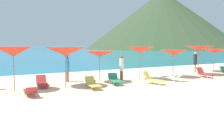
# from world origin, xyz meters

# --- Properties ---
(ground_plane) EXTENTS (50.00, 100.00, 0.30)m
(ground_plane) POSITION_xyz_m (0.00, 10.00, -0.15)
(ground_plane) COLOR beige
(headland_hill) EXTENTS (86.15, 86.15, 32.73)m
(headland_hill) POSITION_xyz_m (80.19, 93.52, 16.37)
(headland_hill) COLOR #384C2D
(headland_hill) RESTS_ON ground_plane
(umbrella_2) EXTENTS (2.01, 2.01, 2.36)m
(umbrella_2) POSITION_xyz_m (-6.79, 3.55, 2.10)
(umbrella_2) COLOR #9E7F59
(umbrella_2) RESTS_ON ground_plane
(umbrella_3) EXTENTS (2.41, 2.41, 2.33)m
(umbrella_3) POSITION_xyz_m (-4.05, 3.40, 2.07)
(umbrella_3) COLOR #9E7F59
(umbrella_3) RESTS_ON ground_plane
(umbrella_4) EXTENTS (2.13, 2.13, 2.06)m
(umbrella_4) POSITION_xyz_m (-1.61, 3.91, 1.87)
(umbrella_4) COLOR #9E7F59
(umbrella_4) RESTS_ON ground_plane
(umbrella_5) EXTENTS (2.10, 2.10, 2.32)m
(umbrella_5) POSITION_xyz_m (1.35, 3.61, 2.09)
(umbrella_5) COLOR #9E7F59
(umbrella_5) RESTS_ON ground_plane
(umbrella_6) EXTENTS (2.11, 2.11, 2.07)m
(umbrella_6) POSITION_xyz_m (4.19, 3.36, 1.86)
(umbrella_6) COLOR #9E7F59
(umbrella_6) RESTS_ON ground_plane
(umbrella_7) EXTENTS (2.54, 2.54, 2.37)m
(umbrella_7) POSITION_xyz_m (6.94, 3.40, 2.19)
(umbrella_7) COLOR #9E7F59
(umbrella_7) RESTS_ON ground_plane
(umbrella_8) EXTENTS (2.49, 2.49, 2.09)m
(umbrella_8) POSITION_xyz_m (9.95, 4.29, 1.89)
(umbrella_8) COLOR #9E7F59
(umbrella_8) RESTS_ON ground_plane
(lounge_chair_0) EXTENTS (0.63, 1.33, 0.71)m
(lounge_chair_0) POSITION_xyz_m (6.42, 2.34, 0.33)
(lounge_chair_0) COLOR #A53333
(lounge_chair_0) RESTS_ON ground_plane
(lounge_chair_3) EXTENTS (0.98, 1.47, 0.76)m
(lounge_chair_3) POSITION_xyz_m (1.08, 1.81, 0.33)
(lounge_chair_3) COLOR #D8BF4C
(lounge_chair_3) RESTS_ON ground_plane
(lounge_chair_5) EXTENTS (0.71, 1.56, 0.63)m
(lounge_chair_5) POSITION_xyz_m (-2.86, 2.22, 0.29)
(lounge_chair_5) COLOR #D8BF4C
(lounge_chair_5) RESTS_ON ground_plane
(lounge_chair_7) EXTENTS (0.99, 1.69, 0.63)m
(lounge_chair_7) POSITION_xyz_m (-1.05, 2.87, 0.30)
(lounge_chair_7) COLOR #268C66
(lounge_chair_7) RESTS_ON ground_plane
(lounge_chair_8) EXTENTS (0.60, 1.52, 0.56)m
(lounge_chair_8) POSITION_xyz_m (-6.24, 1.93, 0.26)
(lounge_chair_8) COLOR #A53333
(lounge_chair_8) RESTS_ON ground_plane
(lounge_chair_9) EXTENTS (1.08, 1.69, 0.62)m
(lounge_chair_9) POSITION_xyz_m (3.05, 2.14, 0.28)
(lounge_chair_9) COLOR white
(lounge_chair_9) RESTS_ON ground_plane
(lounge_chair_11) EXTENTS (0.75, 1.61, 0.64)m
(lounge_chair_11) POSITION_xyz_m (-5.24, 4.12, 0.25)
(lounge_chair_11) COLOR #A53333
(lounge_chair_11) RESTS_ON ground_plane
(beachgoer_1) EXTENTS (0.29, 0.29, 1.82)m
(beachgoer_1) POSITION_xyz_m (8.19, 4.84, 0.98)
(beachgoer_1) COLOR #DBAA84
(beachgoer_1) RESTS_ON ground_plane
(beachgoer_2) EXTENTS (0.29, 0.29, 1.74)m
(beachgoer_2) POSITION_xyz_m (0.08, 3.99, 0.94)
(beachgoer_2) COLOR brown
(beachgoer_2) RESTS_ON ground_plane
(beachgoer_3) EXTENTS (0.31, 0.31, 1.84)m
(beachgoer_3) POSITION_xyz_m (-3.38, 5.22, 0.99)
(beachgoer_3) COLOR #A3704C
(beachgoer_3) RESTS_ON ground_plane
(cooler_box) EXTENTS (0.51, 0.38, 0.34)m
(cooler_box) POSITION_xyz_m (-2.53, 3.27, 0.17)
(cooler_box) COLOR blue
(cooler_box) RESTS_ON ground_plane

